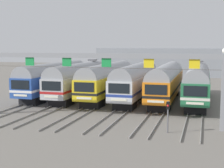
{
  "coord_description": "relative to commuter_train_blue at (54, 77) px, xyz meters",
  "views": [
    {
      "loc": [
        10.7,
        -42.55,
        7.26
      ],
      "look_at": [
        -1.66,
        1.12,
        1.89
      ],
      "focal_mm": 53.55,
      "sensor_mm": 36.0,
      "label": 1
    }
  ],
  "objects": [
    {
      "name": "commuter_train_blue",
      "position": [
        0.0,
        0.0,
        0.0
      ],
      "size": [
        2.88,
        18.06,
        4.77
      ],
      "color": "#284C9E",
      "rests_on": "ground"
    },
    {
      "name": "track_bed",
      "position": [
        9.73,
        17.01,
        -2.61
      ],
      "size": [
        20.97,
        70.0,
        0.15
      ],
      "color": "gray",
      "rests_on": "ground"
    },
    {
      "name": "commuter_train_silver",
      "position": [
        11.68,
        0.0,
        0.0
      ],
      "size": [
        2.88,
        18.06,
        4.77
      ],
      "color": "silver",
      "rests_on": "ground"
    },
    {
      "name": "commuter_train_yellow",
      "position": [
        7.79,
        0.0,
        0.0
      ],
      "size": [
        2.88,
        18.06,
        4.77
      ],
      "color": "gold",
      "rests_on": "ground"
    },
    {
      "name": "yard_signal_mast",
      "position": [
        17.52,
        -15.36,
        -0.83
      ],
      "size": [
        0.28,
        0.35,
        2.65
      ],
      "color": "#59595E",
      "rests_on": "ground"
    },
    {
      "name": "commuter_train_orange",
      "position": [
        15.57,
        0.0,
        0.0
      ],
      "size": [
        2.88,
        18.06,
        4.77
      ],
      "color": "orange",
      "rests_on": "ground"
    },
    {
      "name": "catenary_gantry",
      "position": [
        9.73,
        -13.49,
        2.64
      ],
      "size": [
        24.71,
        0.44,
        6.97
      ],
      "color": "gray",
      "rests_on": "ground"
    },
    {
      "name": "ground_plane",
      "position": [
        9.73,
        0.01,
        -2.69
      ],
      "size": [
        160.0,
        160.0,
        0.0
      ],
      "primitive_type": "plane",
      "color": "slate"
    },
    {
      "name": "commuter_train_green",
      "position": [
        19.47,
        0.0,
        0.0
      ],
      "size": [
        2.88,
        18.06,
        5.05
      ],
      "color": "#236B42",
      "rests_on": "ground"
    },
    {
      "name": "commuter_train_stainless",
      "position": [
        3.89,
        0.0,
        0.0
      ],
      "size": [
        2.88,
        18.06,
        5.05
      ],
      "color": "#B2B5BA",
      "rests_on": "ground"
    },
    {
      "name": "maintenance_building",
      "position": [
        9.39,
        37.98,
        0.52
      ],
      "size": [
        28.61,
        10.0,
        6.42
      ],
      "primitive_type": "cube",
      "color": "gray",
      "rests_on": "ground"
    }
  ]
}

